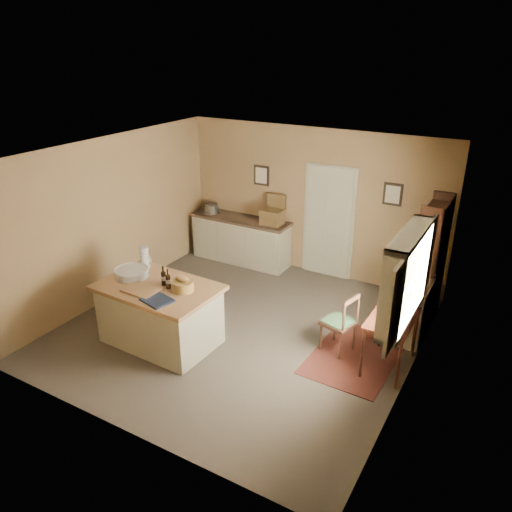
{
  "coord_description": "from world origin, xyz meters",
  "views": [
    {
      "loc": [
        3.46,
        -5.58,
        4.09
      ],
      "look_at": [
        0.1,
        0.26,
        1.15
      ],
      "focal_mm": 35.0,
      "sensor_mm": 36.0,
      "label": 1
    }
  ],
  "objects": [
    {
      "name": "ground",
      "position": [
        0.0,
        0.0,
        0.0
      ],
      "size": [
        5.0,
        5.0,
        0.0
      ],
      "primitive_type": "plane",
      "color": "brown",
      "rests_on": "ground"
    },
    {
      "name": "wall_back",
      "position": [
        0.0,
        2.5,
        1.35
      ],
      "size": [
        5.0,
        0.1,
        2.7
      ],
      "primitive_type": "cube",
      "color": "#91724C",
      "rests_on": "ground"
    },
    {
      "name": "wall_front",
      "position": [
        0.0,
        -2.5,
        1.35
      ],
      "size": [
        5.0,
        0.1,
        2.7
      ],
      "primitive_type": "cube",
      "color": "#91724C",
      "rests_on": "ground"
    },
    {
      "name": "wall_left",
      "position": [
        -2.5,
        0.0,
        1.35
      ],
      "size": [
        0.1,
        5.0,
        2.7
      ],
      "primitive_type": "cube",
      "color": "#91724C",
      "rests_on": "ground"
    },
    {
      "name": "wall_right",
      "position": [
        2.5,
        0.0,
        1.35
      ],
      "size": [
        0.1,
        5.0,
        2.7
      ],
      "primitive_type": "cube",
      "color": "#91724C",
      "rests_on": "ground"
    },
    {
      "name": "ceiling",
      "position": [
        0.0,
        0.0,
        2.7
      ],
      "size": [
        5.0,
        5.0,
        0.0
      ],
      "primitive_type": "plane",
      "color": "silver",
      "rests_on": "wall_back"
    },
    {
      "name": "door",
      "position": [
        0.35,
        2.47,
        1.05
      ],
      "size": [
        0.97,
        0.06,
        2.11
      ],
      "primitive_type": "cube",
      "color": "#BAB89A",
      "rests_on": "ground"
    },
    {
      "name": "framed_prints",
      "position": [
        0.2,
        2.48,
        1.72
      ],
      "size": [
        2.82,
        0.02,
        0.38
      ],
      "color": "black",
      "rests_on": "ground"
    },
    {
      "name": "window",
      "position": [
        2.42,
        -0.2,
        1.55
      ],
      "size": [
        0.25,
        1.99,
        1.12
      ],
      "color": "#B8AF94",
      "rests_on": "ground"
    },
    {
      "name": "work_island",
      "position": [
        -0.85,
        -0.86,
        0.48
      ],
      "size": [
        1.73,
        1.16,
        1.2
      ],
      "rotation": [
        0.0,
        0.0,
        -0.04
      ],
      "color": "#B8AF94",
      "rests_on": "ground"
    },
    {
      "name": "sideboard",
      "position": [
        -1.34,
        2.2,
        0.48
      ],
      "size": [
        2.0,
        0.57,
        1.18
      ],
      "color": "#B8AF94",
      "rests_on": "ground"
    },
    {
      "name": "rug",
      "position": [
        1.75,
        0.19,
        0.0
      ],
      "size": [
        1.15,
        1.63,
        0.01
      ],
      "primitive_type": "cube",
      "rotation": [
        0.0,
        0.0,
        -0.03
      ],
      "color": "#551E1A",
      "rests_on": "ground"
    },
    {
      "name": "writing_desk",
      "position": [
        2.2,
        0.19,
        0.67
      ],
      "size": [
        0.55,
        0.9,
        0.82
      ],
      "color": "#35160E",
      "rests_on": "ground"
    },
    {
      "name": "desk_chair",
      "position": [
        1.46,
        0.21,
        0.44
      ],
      "size": [
        0.5,
        0.5,
        0.89
      ],
      "primitive_type": null,
      "rotation": [
        0.0,
        0.0,
        -0.25
      ],
      "color": "#321C13",
      "rests_on": "ground"
    },
    {
      "name": "right_cabinet",
      "position": [
        2.2,
        1.21,
        0.46
      ],
      "size": [
        0.59,
        1.07,
        0.99
      ],
      "color": "#B8AF94",
      "rests_on": "ground"
    },
    {
      "name": "shelving_unit",
      "position": [
        2.35,
        1.77,
        0.98
      ],
      "size": [
        0.33,
        0.88,
        1.96
      ],
      "color": "#321C13",
      "rests_on": "ground"
    }
  ]
}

